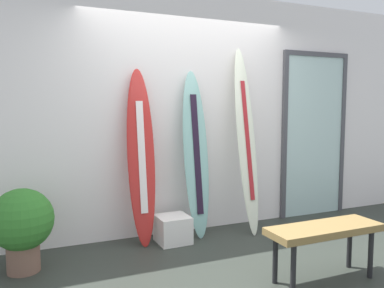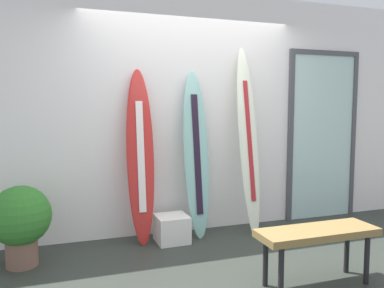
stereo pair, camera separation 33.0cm
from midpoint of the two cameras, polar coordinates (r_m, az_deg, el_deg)
name	(u,v)px [view 1 (the left image)]	position (r m, az deg, el deg)	size (l,w,h in m)	color
ground	(239,270)	(3.74, 4.33, -18.10)	(8.00, 8.00, 0.04)	#2D322C
wall_back	(185,113)	(4.61, -3.04, 4.57)	(7.20, 0.20, 2.80)	white
surfboard_crimson	(141,157)	(4.16, -9.80, -1.89)	(0.31, 0.37, 1.89)	red
surfboard_seafoam	(196,154)	(4.36, -1.64, -1.49)	(0.30, 0.35, 1.89)	#86BDB5
surfboard_ivory	(246,140)	(4.54, 5.97, 0.61)	(0.25, 0.51, 2.18)	silver
display_block_left	(173,229)	(4.32, -5.09, -12.43)	(0.35, 0.35, 0.29)	white
glass_door	(314,132)	(5.44, 15.93, 1.70)	(1.04, 0.06, 2.20)	silver
potted_plant	(22,224)	(3.88, -26.12, -10.53)	(0.55, 0.55, 0.76)	brown
bench	(324,233)	(3.47, 16.37, -12.51)	(1.02, 0.34, 0.48)	olive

